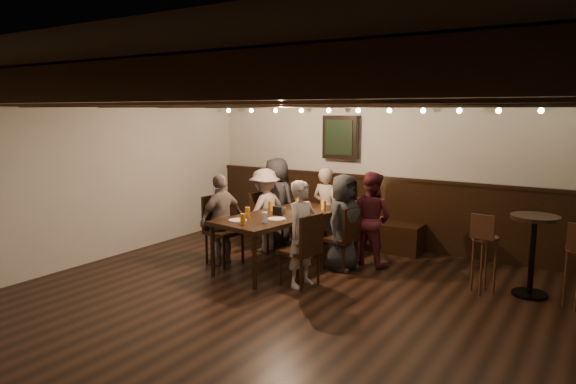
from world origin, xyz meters
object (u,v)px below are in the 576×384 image
Objects in this scene: person_left_near at (265,210)px; person_right_far at (302,234)px; chair_right_far at (300,263)px; person_bench_left at (277,201)px; chair_left_far at (224,243)px; person_left_far at (222,219)px; bar_stool_left at (484,263)px; chair_right_near at (341,250)px; person_bench_centre at (326,210)px; chair_left_near at (266,233)px; dining_table at (281,219)px; high_top_table at (533,243)px; person_right_near at (344,222)px; person_bench_right at (371,218)px.

person_right_far reaches higher than person_left_near.
chair_right_far is 0.65× the size of person_bench_left.
chair_left_far is 0.35m from person_left_far.
chair_left_far is at bearing -162.81° from bar_stool_left.
person_left_far is (-0.05, -1.36, -0.06)m from person_bench_left.
chair_right_near is 0.68× the size of person_bench_centre.
person_bench_left is at bearing -161.57° from person_left_near.
person_bench_left is 1.36m from person_left_far.
person_bench_centre reaches higher than chair_right_far.
person_bench_left reaches higher than chair_left_near.
person_bench_left reaches higher than dining_table.
person_right_far reaches higher than chair_right_far.
chair_right_near is at bearing 122.01° from chair_left_far.
person_bench_centre reaches higher than chair_left_near.
high_top_table is at bearing 27.26° from bar_stool_left.
chair_left_near is 3.30m from bar_stool_left.
chair_left_far is at bearing -148.02° from dining_table.
person_bench_centre is 3.03m from high_top_table.
dining_table is at bearing 120.96° from person_left_far.
chair_left_near is 0.69× the size of person_right_near.
person_bench_left is (-0.11, 0.47, 0.43)m from chair_left_near.
dining_table is 0.87m from person_right_near.
person_left_far is 4.07m from high_top_table.
chair_left_far is 1.07× the size of chair_right_far.
bar_stool_left is at bearing 110.59° from chair_left_far.
person_right_far is 2.74m from high_top_table.
bar_stool_left is at bearing 95.77° from person_left_near.
person_bench_left is at bearing -0.00° from person_bench_right.
chair_right_near is at bearing 140.15° from person_bench_centre.
chair_right_near is at bearing 90.00° from person_right_near.
chair_left_far reaches higher than dining_table.
chair_left_far reaches higher than chair_right_far.
person_bench_right is 1.00× the size of person_right_far.
chair_left_far is at bearing -0.09° from chair_left_near.
chair_right_far is at bearing 140.19° from person_bench_left.
chair_left_far is 0.69× the size of person_bench_left.
chair_right_near is at bearing 68.08° from person_bench_right.
chair_right_far is 0.95× the size of high_top_table.
person_bench_centre is 0.99× the size of person_right_far.
chair_right_near is 0.69× the size of person_left_far.
chair_right_near is 1.76m from person_left_far.
person_right_near is (0.16, 0.89, 0.39)m from chair_right_far.
person_right_near is at bearing 164.74° from person_bench_left.
person_left_far is at bearing -149.04° from dining_table.
chair_right_near is 0.63× the size of person_bench_left.
chair_left_near is at bearing 147.97° from dining_table.
dining_table is 2.14× the size of chair_left_far.
person_bench_left reaches higher than person_bench_right.
high_top_table is (3.00, -0.43, -0.02)m from person_bench_centre.
person_left_near is at bearing 90.00° from person_right_near.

